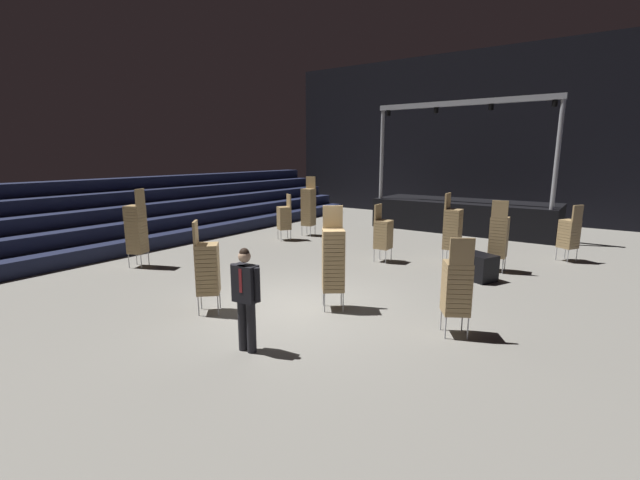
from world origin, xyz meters
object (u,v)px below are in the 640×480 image
object	(u,v)px
man_with_tie	(246,294)
chair_stack_rear_right	(308,206)
chair_stack_mid_right	(569,233)
chair_stack_mid_centre	(499,236)
chair_stack_aisle_right	(333,259)
equipment_road_case	(477,266)
chair_stack_rear_left	(207,267)
chair_stack_rear_centre	(284,217)
stage_riser	(464,214)
chair_stack_front_right	(136,228)
chair_stack_aisle_left	(452,228)
chair_stack_mid_left	(383,233)
chair_stack_front_left	(457,286)

from	to	relation	value
man_with_tie	chair_stack_rear_right	distance (m)	10.07
chair_stack_mid_right	chair_stack_mid_centre	xyz separation A→B (m)	(-1.46, -2.42, 0.13)
chair_stack_rear_right	chair_stack_aisle_right	distance (m)	8.13
chair_stack_aisle_right	equipment_road_case	world-z (taller)	chair_stack_aisle_right
chair_stack_rear_left	chair_stack_rear_centre	xyz separation A→B (m)	(-3.48, 6.60, -0.08)
man_with_tie	chair_stack_rear_centre	distance (m)	9.15
chair_stack_rear_right	equipment_road_case	world-z (taller)	chair_stack_rear_right
equipment_road_case	chair_stack_aisle_right	bearing A→B (deg)	-115.54
stage_riser	chair_stack_rear_centre	size ratio (longest dim) A/B	4.22
chair_stack_front_right	chair_stack_aisle_left	bearing A→B (deg)	-77.87
chair_stack_mid_left	chair_stack_mid_right	size ratio (longest dim) A/B	1.00
chair_stack_front_right	equipment_road_case	size ratio (longest dim) A/B	2.47
man_with_tie	chair_stack_mid_right	xyz separation A→B (m)	(3.65, 9.80, -0.12)
man_with_tie	chair_stack_front_left	xyz separation A→B (m)	(2.57, 2.56, -0.07)
chair_stack_aisle_left	chair_stack_rear_centre	bearing A→B (deg)	-87.97
stage_riser	chair_stack_rear_centre	xyz separation A→B (m)	(-4.85, -5.93, 0.16)
chair_stack_mid_centre	chair_stack_aisle_left	xyz separation A→B (m)	(-1.35, 0.27, 0.04)
chair_stack_mid_left	chair_stack_mid_centre	bearing A→B (deg)	104.36
man_with_tie	chair_stack_rear_right	world-z (taller)	chair_stack_rear_right
chair_stack_front_left	chair_stack_mid_centre	xyz separation A→B (m)	(-0.38, 4.82, 0.08)
man_with_tie	chair_stack_front_left	size ratio (longest dim) A/B	0.96
chair_stack_front_right	chair_stack_mid_centre	bearing A→B (deg)	-83.87
chair_stack_rear_right	equipment_road_case	bearing A→B (deg)	155.39
chair_stack_rear_centre	chair_stack_aisle_left	world-z (taller)	chair_stack_aisle_left
chair_stack_mid_centre	chair_stack_rear_centre	xyz separation A→B (m)	(-7.54, 0.03, -0.13)
equipment_road_case	chair_stack_mid_centre	bearing A→B (deg)	77.12
chair_stack_front_left	chair_stack_aisle_left	bearing A→B (deg)	77.56
chair_stack_mid_centre	chair_stack_aisle_right	bearing A→B (deg)	-116.51
chair_stack_front_left	chair_stack_aisle_right	xyz separation A→B (m)	(-2.48, -0.14, 0.17)
chair_stack_front_right	chair_stack_mid_left	xyz separation A→B (m)	(5.43, 4.51, -0.25)
chair_stack_mid_left	chair_stack_rear_right	xyz separation A→B (m)	(-4.28, 2.07, 0.29)
stage_riser	chair_stack_mid_centre	xyz separation A→B (m)	(2.69, -5.97, 0.29)
chair_stack_rear_right	chair_stack_mid_right	bearing A→B (deg)	-178.92
stage_riser	chair_stack_aisle_left	size ratio (longest dim) A/B	3.52
chair_stack_mid_left	man_with_tie	bearing A→B (deg)	7.11
chair_stack_mid_right	chair_stack_rear_centre	xyz separation A→B (m)	(-9.00, -2.38, 0.00)
chair_stack_mid_right	chair_stack_rear_centre	world-z (taller)	same
chair_stack_mid_right	chair_stack_aisle_right	bearing A→B (deg)	-174.14
chair_stack_mid_left	stage_riser	bearing A→B (deg)	176.49
chair_stack_mid_right	chair_stack_rear_right	xyz separation A→B (m)	(-8.80, -1.15, 0.29)
chair_stack_front_right	chair_stack_rear_left	size ratio (longest dim) A/B	1.18
man_with_tie	stage_riser	bearing A→B (deg)	-93.19
chair_stack_rear_left	equipment_road_case	size ratio (longest dim) A/B	2.09
chair_stack_front_left	chair_stack_rear_right	world-z (taller)	chair_stack_rear_right
chair_stack_rear_centre	chair_stack_aisle_right	size ratio (longest dim) A/B	0.80
chair_stack_rear_left	chair_stack_aisle_right	xyz separation A→B (m)	(1.96, 1.61, 0.13)
chair_stack_mid_left	chair_stack_aisle_left	world-z (taller)	chair_stack_aisle_left
chair_stack_rear_left	chair_stack_aisle_left	size ratio (longest dim) A/B	0.92
chair_stack_front_left	chair_stack_aisle_left	xyz separation A→B (m)	(-1.73, 5.09, 0.13)
chair_stack_mid_right	chair_stack_rear_left	xyz separation A→B (m)	(-5.53, -8.99, 0.08)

